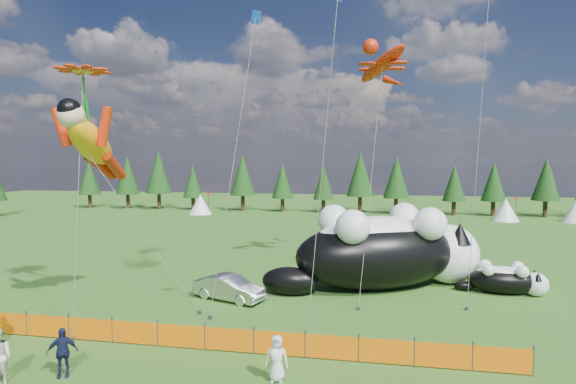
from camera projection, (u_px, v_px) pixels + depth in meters
name	position (u px, v px, depth m)	size (l,w,h in m)	color
ground	(249.00, 325.00, 20.50)	(160.00, 160.00, 0.00)	#163B0A
safety_fence	(229.00, 340.00, 17.53)	(22.06, 0.06, 1.10)	#262626
tree_line	(332.00, 185.00, 64.39)	(90.00, 4.00, 8.00)	black
festival_tents	(414.00, 208.00, 57.69)	(50.00, 3.20, 2.80)	white
cat_large	(387.00, 249.00, 26.39)	(12.68, 8.52, 4.86)	black
cat_small	(506.00, 279.00, 25.19)	(4.92, 2.05, 1.78)	black
car	(229.00, 288.00, 24.12)	(1.39, 3.99, 1.31)	#B8B8BD
spectator_c	(62.00, 352.00, 15.53)	(1.01, 0.52, 1.72)	#141938
spectator_e	(277.00, 358.00, 15.21)	(0.78, 0.51, 1.59)	silver
superhero_kite	(91.00, 143.00, 21.96)	(8.04, 5.56, 11.29)	#FBA40D
gecko_kite	(382.00, 64.00, 30.30)	(6.70, 12.93, 16.63)	red
flower_kite	(83.00, 74.00, 22.53)	(3.96, 6.23, 12.87)	red
diamond_kite_a	(254.00, 31.00, 25.19)	(1.41, 6.02, 16.67)	#0C45BE
diamond_kite_c	(337.00, 4.00, 16.48)	(1.67, 0.89, 14.55)	#0C45BE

